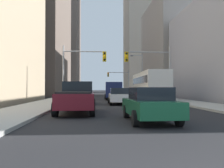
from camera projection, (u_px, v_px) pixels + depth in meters
sidewalk_left at (76, 95)px, 51.92m from camera, size 3.44×160.00×0.15m
sidewalk_right at (136, 95)px, 52.84m from camera, size 3.44×160.00×0.15m
city_bus at (149, 85)px, 28.72m from camera, size 2.80×11.56×3.40m
pickup_truck_maroon at (77, 97)px, 13.98m from camera, size 2.20×5.45×1.90m
cargo_van_navy at (113, 90)px, 30.40m from camera, size 2.19×5.28×2.26m
sedan_green at (150, 104)px, 10.27m from camera, size 1.96×4.26×1.52m
sedan_white at (119, 96)px, 21.42m from camera, size 1.95×4.24×1.52m
sedan_black at (82, 96)px, 21.44m from camera, size 1.96×4.27×1.52m
traffic_signal_near_left at (82, 64)px, 24.56m from camera, size 4.62×0.44×6.00m
traffic_signal_near_right at (150, 64)px, 25.05m from camera, size 5.02×0.44×6.00m
traffic_signal_far_right at (119, 78)px, 56.83m from camera, size 5.36×0.44×6.00m
street_lamp_right at (140, 71)px, 40.78m from camera, size 2.22×0.32×7.50m
building_left_mid_office at (20, 29)px, 50.44m from camera, size 19.17×23.87×28.97m
building_left_far_tower at (60, 22)px, 95.11m from camera, size 14.95×21.94×57.20m
building_right_mid_block at (197, 50)px, 49.07m from camera, size 20.06×18.88×19.23m
building_right_far_highrise at (155, 27)px, 94.01m from camera, size 23.65×18.33×52.69m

